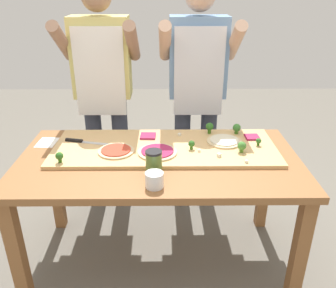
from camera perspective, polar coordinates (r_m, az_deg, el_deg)
name	(u,v)px	position (r m, az deg, el deg)	size (l,w,h in m)	color
ground_plane	(160,258)	(2.42, -1.30, -18.16)	(8.00, 8.00, 0.00)	#6B665B
prep_table	(159,173)	(2.03, -1.47, -4.70)	(1.60, 0.83, 0.74)	brown
cutting_board	(165,147)	(2.08, -0.53, -0.57)	(1.32, 0.51, 0.02)	tan
chefs_knife	(81,141)	(2.19, -14.10, 0.44)	(0.27, 0.08, 0.02)	#B7BABF
pizza_whole_beet_magenta	(157,152)	(1.99, -1.75, -1.28)	(0.23, 0.23, 0.02)	beige
pizza_whole_cheese_artichoke	(224,141)	(2.15, 9.17, 0.50)	(0.21, 0.21, 0.02)	beige
pizza_whole_tomato_red	(116,151)	(2.02, -8.50, -1.10)	(0.21, 0.21, 0.02)	beige
pizza_slice_near_left	(148,136)	(2.20, -3.29, 1.32)	(0.10, 0.10, 0.01)	#9E234C
pizza_slice_far_left	(252,137)	(2.25, 13.60, 1.11)	(0.09, 0.09, 0.01)	#9E234C
broccoli_floret_back_left	(192,144)	(2.03, 3.87, -0.02)	(0.04, 0.04, 0.05)	#366618
broccoli_floret_back_mid	(59,156)	(1.96, -17.35, -1.95)	(0.04, 0.04, 0.06)	#366618
broccoli_floret_front_right	(242,146)	(2.03, 11.99, -0.36)	(0.05, 0.05, 0.06)	#487A23
broccoli_floret_front_left	(259,141)	(2.14, 14.59, 0.45)	(0.03, 0.03, 0.05)	#366618
broccoli_floret_front_mid	(210,127)	(2.25, 6.82, 2.77)	(0.05, 0.05, 0.07)	#366618
broccoli_floret_center_left	(237,128)	(2.28, 11.18, 2.58)	(0.05, 0.05, 0.07)	#3F7220
cheese_crumble_a	(199,151)	(2.01, 5.14, -1.07)	(0.01, 0.01, 0.01)	white
cheese_crumble_b	(179,135)	(2.21, 1.89, 1.55)	(0.02, 0.02, 0.02)	white
cheese_crumble_c	(247,162)	(1.93, 12.73, -2.82)	(0.01, 0.01, 0.01)	silver
cheese_crumble_d	(219,155)	(1.97, 8.37, -1.80)	(0.02, 0.02, 0.02)	white
flour_cup	(154,181)	(1.70, -2.24, -6.00)	(0.09, 0.09, 0.08)	white
sauce_jar	(154,163)	(1.79, -2.33, -3.09)	(0.09, 0.09, 0.13)	#517033
recipe_note	(47,142)	(2.30, -19.18, 0.24)	(0.12, 0.15, 0.00)	white
cook_left	(103,83)	(2.57, -10.60, 9.83)	(0.54, 0.39, 1.67)	#333847
cook_right	(197,83)	(2.55, 4.82, 9.99)	(0.54, 0.39, 1.67)	#333847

